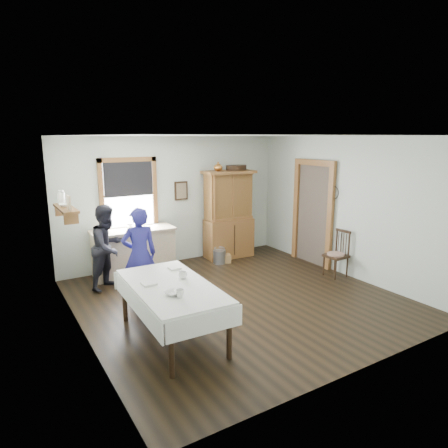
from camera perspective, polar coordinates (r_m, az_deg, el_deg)
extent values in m
cube|color=black|center=(6.87, 2.02, -10.60)|extent=(5.00, 5.00, 0.01)
cube|color=silver|center=(6.32, 2.21, 12.46)|extent=(5.00, 5.00, 0.01)
cube|color=beige|center=(8.62, -7.11, 3.37)|extent=(5.00, 0.01, 2.70)
cube|color=beige|center=(4.65, 19.41, -5.01)|extent=(5.00, 0.01, 2.70)
cube|color=beige|center=(5.52, -20.09, -2.37)|extent=(0.01, 5.00, 2.70)
cube|color=beige|center=(8.09, 17.06, 2.33)|extent=(0.01, 5.00, 2.70)
cube|color=white|center=(8.22, -13.47, 4.10)|extent=(1.00, 0.02, 1.30)
cube|color=#925F2D|center=(8.13, -13.66, 8.93)|extent=(1.18, 0.06, 0.09)
cube|color=#925F2D|center=(8.32, -13.18, -0.65)|extent=(1.18, 0.06, 0.09)
cube|color=#925F2D|center=(8.05, -17.10, 3.73)|extent=(0.09, 0.06, 1.48)
cube|color=#925F2D|center=(8.38, -9.87, 4.41)|extent=(0.09, 0.06, 1.48)
cube|color=black|center=(8.14, -13.48, 6.24)|extent=(0.98, 0.03, 0.68)
cube|color=#4F4338|center=(8.70, 12.64, 1.24)|extent=(0.03, 0.90, 2.10)
cube|color=#925F2D|center=(8.33, 14.92, 0.63)|extent=(0.08, 0.12, 2.10)
cube|color=#925F2D|center=(9.05, 10.27, 1.76)|extent=(0.08, 0.12, 2.10)
cube|color=#925F2D|center=(8.54, 12.85, 8.55)|extent=(0.08, 1.14, 0.12)
cube|color=#925F2D|center=(6.95, -21.68, 2.11)|extent=(0.24, 1.00, 0.04)
cube|color=#925F2D|center=(6.58, -20.99, 0.74)|extent=(0.22, 0.03, 0.18)
cube|color=#925F2D|center=(7.36, -22.16, 1.80)|extent=(0.22, 0.03, 0.18)
cube|color=#CCB38E|center=(6.64, -21.31, 2.83)|extent=(0.03, 0.22, 0.24)
cylinder|color=white|center=(7.28, -22.24, 3.52)|extent=(0.12, 0.12, 0.22)
cube|color=#2F1F10|center=(8.62, -6.12, 4.74)|extent=(0.30, 0.04, 0.40)
torus|color=black|center=(8.20, 15.42, 5.18)|extent=(0.01, 0.27, 0.27)
cube|color=#CCB38E|center=(8.10, -12.74, -3.88)|extent=(1.63, 0.68, 0.92)
cube|color=#925F2D|center=(8.94, 0.68, 1.37)|extent=(1.18, 0.61, 1.96)
cube|color=silver|center=(5.54, -7.46, -12.29)|extent=(1.08, 1.96, 0.77)
cube|color=#2F1F10|center=(8.07, 15.72, -4.10)|extent=(0.44, 0.44, 0.92)
cube|color=gray|center=(8.66, -0.65, -4.67)|extent=(0.32, 0.32, 0.29)
cube|color=#9F7948|center=(8.71, -0.07, -4.96)|extent=(0.35, 0.30, 0.18)
imported|color=navy|center=(6.73, -11.96, -4.78)|extent=(0.58, 0.42, 1.46)
imported|color=black|center=(7.43, -16.23, -3.57)|extent=(0.87, 0.84, 1.41)
imported|color=white|center=(5.57, -5.92, -7.27)|extent=(0.13, 0.13, 0.10)
imported|color=white|center=(4.95, -6.34, -9.83)|extent=(0.14, 0.14, 0.10)
imported|color=white|center=(5.04, -7.37, -9.73)|extent=(0.28, 0.28, 0.05)
imported|color=#71644B|center=(7.98, -12.47, -0.62)|extent=(0.26, 0.28, 0.02)
imported|color=white|center=(8.14, -13.12, -0.28)|extent=(0.21, 0.21, 0.06)
imported|color=white|center=(7.00, -21.78, 2.54)|extent=(0.22, 0.22, 0.05)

